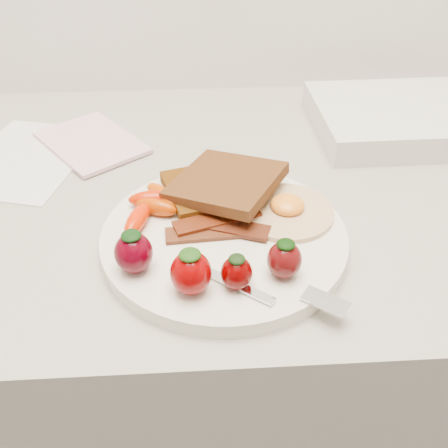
{
  "coord_description": "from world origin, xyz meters",
  "views": [
    {
      "loc": [
        -0.02,
        1.14,
        1.26
      ],
      "look_at": [
        0.0,
        1.57,
        0.93
      ],
      "focal_mm": 40.0,
      "sensor_mm": 36.0,
      "label": 1
    }
  ],
  "objects": [
    {
      "name": "fried_egg",
      "position": [
        0.08,
        1.6,
        0.92
      ],
      "size": [
        0.12,
        0.12,
        0.02
      ],
      "color": "beige",
      "rests_on": "plate"
    },
    {
      "name": "notepad",
      "position": [
        -0.18,
        1.8,
        0.91
      ],
      "size": [
        0.19,
        0.2,
        0.01
      ],
      "primitive_type": "cube",
      "rotation": [
        0.0,
        0.0,
        0.65
      ],
      "color": "beige",
      "rests_on": "paper_sheet"
    },
    {
      "name": "baby_carrots",
      "position": [
        -0.07,
        1.61,
        0.93
      ],
      "size": [
        0.07,
        0.1,
        0.02
      ],
      "color": "red",
      "rests_on": "plate"
    },
    {
      "name": "fork",
      "position": [
        0.04,
        1.47,
        0.92
      ],
      "size": [
        0.16,
        0.09,
        0.0
      ],
      "color": "silver",
      "rests_on": "plate"
    },
    {
      "name": "appliance",
      "position": [
        0.29,
        1.82,
        0.92
      ],
      "size": [
        0.26,
        0.21,
        0.04
      ],
      "primitive_type": "cube",
      "rotation": [
        0.0,
        0.0,
        0.02
      ],
      "color": "silver",
      "rests_on": "counter"
    },
    {
      "name": "plate",
      "position": [
        0.0,
        1.57,
        0.91
      ],
      "size": [
        0.27,
        0.27,
        0.02
      ],
      "primitive_type": "cylinder",
      "color": "white",
      "rests_on": "counter"
    },
    {
      "name": "bacon_strips",
      "position": [
        -0.0,
        1.57,
        0.92
      ],
      "size": [
        0.12,
        0.07,
        0.01
      ],
      "color": "black",
      "rests_on": "plate"
    },
    {
      "name": "counter",
      "position": [
        0.0,
        1.7,
        0.45
      ],
      "size": [
        2.0,
        0.6,
        0.9
      ],
      "primitive_type": "cube",
      "color": "gray",
      "rests_on": "ground"
    },
    {
      "name": "toast_lower",
      "position": [
        -0.01,
        1.64,
        0.93
      ],
      "size": [
        0.12,
        0.12,
        0.01
      ],
      "primitive_type": "cube",
      "rotation": [
        0.0,
        0.0,
        0.28
      ],
      "color": "#391C06",
      "rests_on": "plate"
    },
    {
      "name": "paper_sheet",
      "position": [
        -0.26,
        1.77,
        0.9
      ],
      "size": [
        0.2,
        0.24,
        0.0
      ],
      "primitive_type": "cube",
      "rotation": [
        0.0,
        0.0,
        -0.25
      ],
      "color": "white",
      "rests_on": "counter"
    },
    {
      "name": "strawberries",
      "position": [
        -0.02,
        1.49,
        0.94
      ],
      "size": [
        0.18,
        0.07,
        0.05
      ],
      "color": "#4B000D",
      "rests_on": "plate"
    },
    {
      "name": "toast_upper",
      "position": [
        0.01,
        1.63,
        0.94
      ],
      "size": [
        0.16,
        0.16,
        0.03
      ],
      "primitive_type": "cube",
      "rotation": [
        0.0,
        -0.1,
        -0.54
      ],
      "color": "black",
      "rests_on": "toast_lower"
    }
  ]
}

